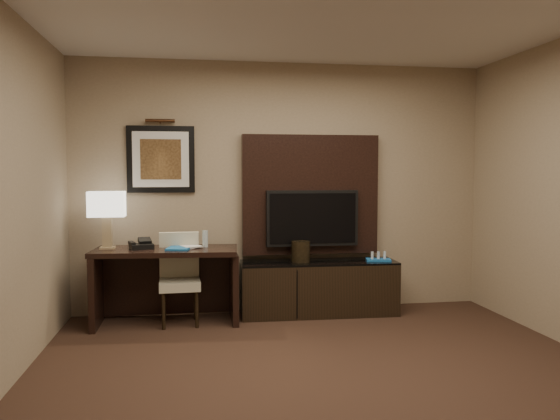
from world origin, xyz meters
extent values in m
cube|color=#301D15|center=(0.00, 0.00, -0.01)|extent=(4.50, 5.00, 0.01)
cube|color=gray|center=(0.00, 2.50, 1.35)|extent=(4.50, 0.01, 2.70)
cube|color=black|center=(-1.24, 2.10, 0.38)|extent=(1.45, 0.71, 0.76)
cube|color=black|center=(0.34, 2.20, 0.29)|extent=(1.67, 0.50, 0.57)
cube|color=black|center=(0.30, 2.44, 1.27)|extent=(1.50, 0.12, 1.30)
cube|color=black|center=(0.30, 2.34, 1.02)|extent=(1.00, 0.08, 0.60)
cube|color=black|center=(-1.30, 2.48, 1.65)|extent=(0.70, 0.04, 0.70)
cylinder|color=#3F2414|center=(-1.30, 2.44, 2.05)|extent=(0.04, 0.04, 0.30)
cube|color=#175A9A|center=(-1.11, 2.04, 0.77)|extent=(0.27, 0.33, 0.02)
imported|color=#AFAC8A|center=(-1.08, 2.09, 0.88)|extent=(0.17, 0.09, 0.24)
cylinder|color=silver|center=(-0.85, 2.15, 0.84)|extent=(0.07, 0.07, 0.17)
cylinder|color=black|center=(0.15, 2.20, 0.68)|extent=(0.20, 0.20, 0.22)
camera|label=1|loc=(-0.96, -3.40, 1.52)|focal=35.00mm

